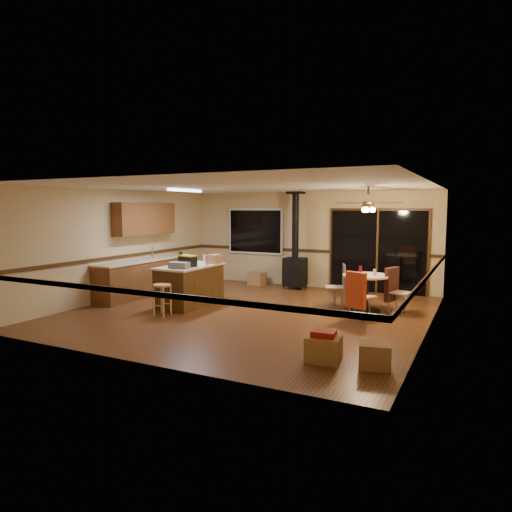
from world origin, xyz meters
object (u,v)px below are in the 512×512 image
Objects in this scene: chair_left at (340,281)px; chair_right at (393,285)px; dining_table at (366,286)px; wood_stove at (295,262)px; toolbox_grey at (179,265)px; kitchen_island at (190,285)px; toolbox_black at (188,261)px; chair_near at (357,290)px; box_corner_a at (324,349)px; bar_stool at (162,300)px; blue_bucket at (180,304)px; box_under_window at (257,279)px; box_corner_b at (375,356)px.

chair_left is 1.13m from chair_right.
wood_stove is at bearing 140.83° from dining_table.
toolbox_grey is 3.48m from chair_left.
kitchen_island is at bearing 100.66° from toolbox_grey.
dining_table is at bearing 17.07° from kitchen_island.
kitchen_island is at bearing 112.19° from toolbox_black.
box_corner_a is at bearing -85.93° from chair_near.
bar_stool is 0.91× the size of chair_near.
box_under_window is at bearing 89.28° from blue_bucket.
chair_left and chair_near have the same top height.
toolbox_grey is at bearing 159.20° from box_corner_b.
box_corner_a is (0.20, -3.41, -0.35)m from dining_table.
chair_right reaches higher than blue_bucket.
toolbox_grey is 4.85m from box_corner_b.
toolbox_black is 1.13m from bar_stool.
dining_table is at bearing -168.64° from chair_right.
chair_left is at bearing 31.10° from toolbox_grey.
dining_table is at bearing 91.44° from chair_near.
bar_stool is 3.99m from box_corner_a.
blue_bucket is (0.01, 0.58, -0.19)m from bar_stool.
toolbox_grey is 1.00× the size of box_corner_b.
chair_left is (1.76, -1.79, -0.14)m from wood_stove.
chair_right is at bearing 22.72° from blue_bucket.
box_under_window is 6.94m from box_corner_b.
wood_stove is (1.30, 3.05, 0.28)m from kitchen_island.
dining_table reaches higher than bar_stool.
toolbox_grey reaches higher than box_corner_a.
chair_left is 1.10× the size of box_corner_a.
box_under_window is at bearing 177.57° from wood_stove.
wood_stove reaches higher than dining_table.
toolbox_black is at bearing 155.46° from box_corner_b.
box_corner_a is (3.80, -2.12, -0.83)m from toolbox_black.
kitchen_island reaches higher than box_corner_a.
box_under_window is (-3.56, 2.84, -0.42)m from chair_near.
chair_right is 4.50m from box_under_window.
dining_table is (3.66, 1.13, 0.08)m from kitchen_island.
chair_left is at bearing 121.84° from chair_near.
wood_stove is 5.94m from box_corner_a.
toolbox_black is at bearing 150.87° from box_corner_a.
bar_stool is at bearing -150.88° from chair_right.
bar_stool is at bearing -93.50° from toolbox_grey.
toolbox_black is (-0.03, 0.36, 0.04)m from toolbox_grey.
bar_stool is at bearing -148.65° from dining_table.
wood_stove is 2.59× the size of dining_table.
chair_near is (3.61, 0.75, 0.47)m from blue_bucket.
toolbox_black reaches higher than chair_left.
kitchen_island is 4.37m from chair_right.
wood_stove is 4.82× the size of chair_left.
blue_bucket is 3.96m from dining_table.
bar_stool is 4.73m from chair_right.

